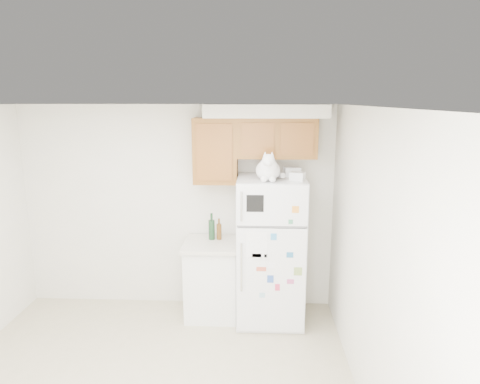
# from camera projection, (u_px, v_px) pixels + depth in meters

# --- Properties ---
(room_shell) EXTENTS (3.84, 4.04, 2.52)m
(room_shell) POSITION_uv_depth(u_px,v_px,m) (151.00, 211.00, 3.46)
(room_shell) COLOR beige
(room_shell) RESTS_ON ground_plane
(refrigerator) EXTENTS (0.76, 0.78, 1.70)m
(refrigerator) POSITION_uv_depth(u_px,v_px,m) (271.00, 250.00, 4.92)
(refrigerator) COLOR white
(refrigerator) RESTS_ON ground_plane
(base_counter) EXTENTS (0.64, 0.64, 0.92)m
(base_counter) POSITION_uv_depth(u_px,v_px,m) (212.00, 278.00, 5.10)
(base_counter) COLOR white
(base_counter) RESTS_ON ground_plane
(cat) EXTENTS (0.32, 0.47, 0.33)m
(cat) POSITION_uv_depth(u_px,v_px,m) (268.00, 169.00, 4.57)
(cat) COLOR white
(cat) RESTS_ON refrigerator
(storage_box_back) EXTENTS (0.20, 0.15, 0.10)m
(storage_box_back) POSITION_uv_depth(u_px,v_px,m) (292.00, 172.00, 4.86)
(storage_box_back) COLOR white
(storage_box_back) RESTS_ON refrigerator
(storage_box_front) EXTENTS (0.18, 0.16, 0.09)m
(storage_box_front) POSITION_uv_depth(u_px,v_px,m) (297.00, 176.00, 4.59)
(storage_box_front) COLOR white
(storage_box_front) RESTS_ON refrigerator
(bottle_green) EXTENTS (0.07, 0.07, 0.32)m
(bottle_green) POSITION_uv_depth(u_px,v_px,m) (212.00, 226.00, 5.07)
(bottle_green) COLOR #19381E
(bottle_green) RESTS_ON base_counter
(bottle_amber) EXTENTS (0.06, 0.06, 0.26)m
(bottle_amber) POSITION_uv_depth(u_px,v_px,m) (219.00, 229.00, 5.07)
(bottle_amber) COLOR #593814
(bottle_amber) RESTS_ON base_counter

